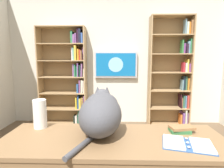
{
  "coord_description": "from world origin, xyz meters",
  "views": [
    {
      "loc": [
        -0.03,
        1.49,
        1.33
      ],
      "look_at": [
        0.05,
        -1.16,
        0.97
      ],
      "focal_mm": 28.29,
      "sensor_mm": 36.0,
      "label": 1
    }
  ],
  "objects_px": {
    "cat": "(101,112)",
    "open_binder": "(188,144)",
    "bookshelf_right": "(69,76)",
    "desk": "(113,153)",
    "bookshelf_left": "(173,73)",
    "paper_towel_roll": "(40,114)",
    "wall_mounted_tv": "(116,65)",
    "desk_book_stack": "(181,129)"
  },
  "relations": [
    {
      "from": "cat",
      "to": "open_binder",
      "type": "distance_m",
      "value": 0.67
    },
    {
      "from": "bookshelf_right",
      "to": "desk",
      "type": "relative_size",
      "value": 1.17
    },
    {
      "from": "bookshelf_left",
      "to": "open_binder",
      "type": "relative_size",
      "value": 5.8
    },
    {
      "from": "desk",
      "to": "paper_towel_roll",
      "type": "bearing_deg",
      "value": -18.53
    },
    {
      "from": "bookshelf_left",
      "to": "bookshelf_right",
      "type": "bearing_deg",
      "value": 0.09
    },
    {
      "from": "wall_mounted_tv",
      "to": "desk",
      "type": "xyz_separation_m",
      "value": [
        -0.0,
        2.4,
        -0.6
      ]
    },
    {
      "from": "desk",
      "to": "desk_book_stack",
      "type": "distance_m",
      "value": 0.58
    },
    {
      "from": "paper_towel_roll",
      "to": "bookshelf_left",
      "type": "bearing_deg",
      "value": -130.38
    },
    {
      "from": "wall_mounted_tv",
      "to": "desk",
      "type": "bearing_deg",
      "value": 90.06
    },
    {
      "from": "bookshelf_right",
      "to": "open_binder",
      "type": "distance_m",
      "value": 2.81
    },
    {
      "from": "cat",
      "to": "wall_mounted_tv",
      "type": "bearing_deg",
      "value": -92.6
    },
    {
      "from": "bookshelf_right",
      "to": "desk",
      "type": "bearing_deg",
      "value": 112.33
    },
    {
      "from": "bookshelf_right",
      "to": "wall_mounted_tv",
      "type": "xyz_separation_m",
      "value": [
        -0.95,
        -0.08,
        0.24
      ]
    },
    {
      "from": "open_binder",
      "to": "wall_mounted_tv",
      "type": "bearing_deg",
      "value": -78.25
    },
    {
      "from": "open_binder",
      "to": "desk_book_stack",
      "type": "height_order",
      "value": "desk_book_stack"
    },
    {
      "from": "cat",
      "to": "desk_book_stack",
      "type": "relative_size",
      "value": 3.38
    },
    {
      "from": "desk_book_stack",
      "to": "cat",
      "type": "bearing_deg",
      "value": 0.53
    },
    {
      "from": "wall_mounted_tv",
      "to": "desk_book_stack",
      "type": "xyz_separation_m",
      "value": [
        -0.55,
        2.25,
        -0.46
      ]
    },
    {
      "from": "open_binder",
      "to": "desk",
      "type": "bearing_deg",
      "value": -8.16
    },
    {
      "from": "desk",
      "to": "paper_towel_roll",
      "type": "height_order",
      "value": "paper_towel_roll"
    },
    {
      "from": "bookshelf_right",
      "to": "desk",
      "type": "height_order",
      "value": "bookshelf_right"
    },
    {
      "from": "open_binder",
      "to": "paper_towel_roll",
      "type": "relative_size",
      "value": 1.52
    },
    {
      "from": "wall_mounted_tv",
      "to": "desk_book_stack",
      "type": "height_order",
      "value": "wall_mounted_tv"
    },
    {
      "from": "open_binder",
      "to": "paper_towel_roll",
      "type": "distance_m",
      "value": 1.19
    },
    {
      "from": "bookshelf_left",
      "to": "desk",
      "type": "relative_size",
      "value": 1.28
    },
    {
      "from": "bookshelf_right",
      "to": "desk_book_stack",
      "type": "relative_size",
      "value": 9.78
    },
    {
      "from": "bookshelf_right",
      "to": "open_binder",
      "type": "xyz_separation_m",
      "value": [
        -1.46,
        2.39,
        -0.24
      ]
    },
    {
      "from": "bookshelf_left",
      "to": "paper_towel_roll",
      "type": "relative_size",
      "value": 8.81
    },
    {
      "from": "desk",
      "to": "wall_mounted_tv",
      "type": "bearing_deg",
      "value": -89.94
    },
    {
      "from": "bookshelf_left",
      "to": "wall_mounted_tv",
      "type": "distance_m",
      "value": 1.17
    },
    {
      "from": "cat",
      "to": "desk_book_stack",
      "type": "height_order",
      "value": "cat"
    },
    {
      "from": "bookshelf_left",
      "to": "desk_book_stack",
      "type": "xyz_separation_m",
      "value": [
        0.61,
        2.17,
        -0.29
      ]
    },
    {
      "from": "bookshelf_left",
      "to": "desk",
      "type": "xyz_separation_m",
      "value": [
        1.15,
        2.32,
        -0.43
      ]
    },
    {
      "from": "wall_mounted_tv",
      "to": "paper_towel_roll",
      "type": "relative_size",
      "value": 3.54
    },
    {
      "from": "wall_mounted_tv",
      "to": "desk_book_stack",
      "type": "bearing_deg",
      "value": 103.61
    },
    {
      "from": "bookshelf_right",
      "to": "wall_mounted_tv",
      "type": "height_order",
      "value": "bookshelf_right"
    },
    {
      "from": "paper_towel_roll",
      "to": "desk_book_stack",
      "type": "distance_m",
      "value": 1.19
    },
    {
      "from": "wall_mounted_tv",
      "to": "open_binder",
      "type": "relative_size",
      "value": 2.34
    },
    {
      "from": "bookshelf_left",
      "to": "cat",
      "type": "distance_m",
      "value": 2.52
    },
    {
      "from": "cat",
      "to": "paper_towel_roll",
      "type": "distance_m",
      "value": 0.54
    },
    {
      "from": "bookshelf_left",
      "to": "paper_towel_roll",
      "type": "xyz_separation_m",
      "value": [
        1.79,
        2.11,
        -0.2
      ]
    },
    {
      "from": "wall_mounted_tv",
      "to": "cat",
      "type": "distance_m",
      "value": 2.28
    }
  ]
}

